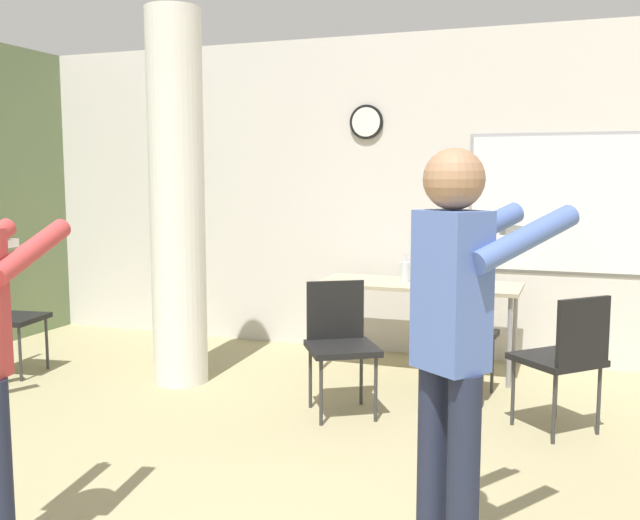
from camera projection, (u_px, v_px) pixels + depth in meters
wall_back at (388, 196)px, 6.35m from camera, size 8.00×0.15×2.80m
support_pillar at (177, 200)px, 5.35m from camera, size 0.41×0.41×2.80m
folding_table at (418, 289)px, 5.76m from camera, size 1.61×0.63×0.72m
bottle_on_table at (405, 271)px, 5.79m from camera, size 0.07×0.07×0.23m
chair_mid_room at (566, 353)px, 4.34m from camera, size 0.62×0.62×0.87m
chair_by_left_wall at (4, 311)px, 5.68m from camera, size 0.50×0.50×0.87m
chair_table_right at (461, 329)px, 5.01m from camera, size 0.48×0.48×0.87m
chair_table_front at (340, 337)px, 4.76m from camera, size 0.60×0.60×0.87m
person_playing_side at (456, 332)px, 2.71m from camera, size 0.61×0.68×1.69m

